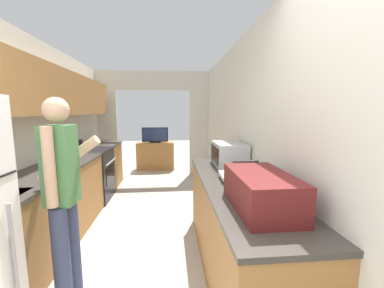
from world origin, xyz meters
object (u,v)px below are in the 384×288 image
object	(u,v)px
range_oven	(92,174)
microwave	(229,154)
television	(155,135)
book_stack	(233,177)
suitcase	(261,191)
person	(63,195)
tv_cabinet	(156,156)

from	to	relation	value
range_oven	microwave	xyz separation A→B (m)	(2.11, -1.42, 0.59)
range_oven	television	distance (m)	2.37
television	book_stack	bearing A→B (deg)	-76.28
suitcase	microwave	distance (m)	1.30
book_stack	television	size ratio (longest dim) A/B	0.45
person	microwave	world-z (taller)	person
person	television	world-z (taller)	person
microwave	television	bearing A→B (deg)	107.75
tv_cabinet	book_stack	bearing A→B (deg)	-76.41
television	suitcase	bearing A→B (deg)	-77.98
tv_cabinet	microwave	bearing A→B (deg)	-72.45
person	suitcase	size ratio (longest dim) A/B	2.44
tv_cabinet	range_oven	bearing A→B (deg)	-114.57
range_oven	microwave	size ratio (longest dim) A/B	1.93
range_oven	suitcase	xyz separation A→B (m)	(2.01, -2.71, 0.57)
microwave	book_stack	xyz separation A→B (m)	(-0.11, -0.63, -0.11)
book_stack	tv_cabinet	size ratio (longest dim) A/B	0.31
person	microwave	xyz separation A→B (m)	(1.57, 0.90, 0.14)
suitcase	microwave	size ratio (longest dim) A/B	1.27
microwave	person	bearing A→B (deg)	-150.17
book_stack	tv_cabinet	distance (m)	4.35
microwave	book_stack	distance (m)	0.65
range_oven	suitcase	world-z (taller)	suitcase
range_oven	tv_cabinet	world-z (taller)	range_oven
suitcase	tv_cabinet	xyz separation A→B (m)	(-1.03, 4.86, -0.66)
range_oven	person	size ratio (longest dim) A/B	0.62
suitcase	tv_cabinet	bearing A→B (deg)	101.92
suitcase	television	xyz separation A→B (m)	(-1.03, 4.81, -0.09)
book_stack	television	xyz separation A→B (m)	(-1.01, 4.15, -0.00)
book_stack	television	bearing A→B (deg)	103.72
book_stack	television	world-z (taller)	television
range_oven	suitcase	distance (m)	3.42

